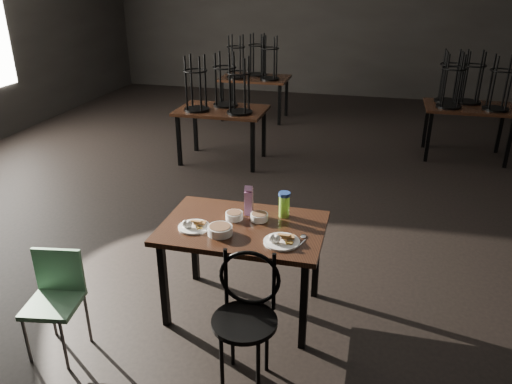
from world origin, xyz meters
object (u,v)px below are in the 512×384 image
(water_bottle, at_px, (284,204))
(school_chair, at_px, (56,293))
(juice_carton, at_px, (249,201))
(main_table, at_px, (243,235))
(bentwood_chair, at_px, (247,308))

(water_bottle, bearing_deg, school_chair, -145.88)
(juice_carton, distance_m, water_bottle, 0.27)
(main_table, relative_size, water_bottle, 6.06)
(main_table, height_order, juice_carton, juice_carton)
(water_bottle, distance_m, school_chair, 1.74)
(main_table, height_order, bentwood_chair, bentwood_chair)
(main_table, relative_size, bentwood_chair, 1.37)
(juice_carton, relative_size, bentwood_chair, 0.27)
(water_bottle, bearing_deg, juice_carton, -173.49)
(bentwood_chair, bearing_deg, main_table, 103.52)
(main_table, distance_m, bentwood_chair, 0.70)
(bentwood_chair, xyz_separation_m, school_chair, (-1.34, -0.07, -0.07))
(water_bottle, height_order, school_chair, water_bottle)
(juice_carton, relative_size, water_bottle, 1.20)
(main_table, distance_m, juice_carton, 0.27)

